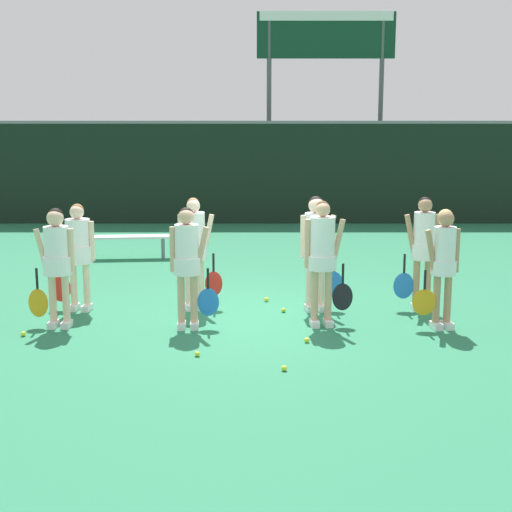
% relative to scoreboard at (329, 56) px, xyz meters
% --- Properties ---
extents(ground_plane, '(140.00, 140.00, 0.00)m').
position_rel_scoreboard_xyz_m(ground_plane, '(-2.11, -11.72, -4.70)').
color(ground_plane, '#26724C').
extents(fence_windscreen, '(60.00, 0.08, 2.81)m').
position_rel_scoreboard_xyz_m(fence_windscreen, '(-2.11, -1.98, -3.28)').
color(fence_windscreen, black).
rests_on(fence_windscreen, ground_plane).
extents(scoreboard, '(4.06, 0.15, 5.94)m').
position_rel_scoreboard_xyz_m(scoreboard, '(0.00, 0.00, 0.00)').
color(scoreboard, '#515156').
rests_on(scoreboard, ground_plane).
extents(bench_courtside, '(1.93, 0.51, 0.47)m').
position_rel_scoreboard_xyz_m(bench_courtside, '(-4.76, -7.17, -4.29)').
color(bench_courtside, silver).
rests_on(bench_courtside, ground_plane).
extents(player_0, '(0.66, 0.38, 1.64)m').
position_rel_scoreboard_xyz_m(player_0, '(-4.74, -12.21, -3.73)').
color(player_0, beige).
rests_on(player_0, ground_plane).
extents(player_1, '(0.65, 0.37, 1.66)m').
position_rel_scoreboard_xyz_m(player_1, '(-2.97, -12.27, -3.72)').
color(player_1, tan).
rests_on(player_1, ground_plane).
extents(player_2, '(0.67, 0.39, 1.73)m').
position_rel_scoreboard_xyz_m(player_2, '(-1.15, -12.15, -3.67)').
color(player_2, tan).
rests_on(player_2, ground_plane).
extents(player_3, '(0.63, 0.34, 1.63)m').
position_rel_scoreboard_xyz_m(player_3, '(0.47, -12.27, -3.74)').
color(player_3, tan).
rests_on(player_3, ground_plane).
extents(player_4, '(0.70, 0.41, 1.60)m').
position_rel_scoreboard_xyz_m(player_4, '(-4.68, -11.32, -3.76)').
color(player_4, beige).
rests_on(player_4, ground_plane).
extents(player_5, '(0.65, 0.38, 1.68)m').
position_rel_scoreboard_xyz_m(player_5, '(-2.96, -11.26, -3.71)').
color(player_5, beige).
rests_on(player_5, ground_plane).
extents(player_6, '(0.65, 0.38, 1.71)m').
position_rel_scoreboard_xyz_m(player_6, '(-1.17, -11.34, -3.67)').
color(player_6, beige).
rests_on(player_6, ground_plane).
extents(player_7, '(0.65, 0.35, 1.70)m').
position_rel_scoreboard_xyz_m(player_7, '(0.41, -11.31, -3.70)').
color(player_7, tan).
rests_on(player_7, ground_plane).
extents(tennis_ball_0, '(0.07, 0.07, 0.07)m').
position_rel_scoreboard_xyz_m(tennis_ball_0, '(-1.64, -11.45, -4.67)').
color(tennis_ball_0, '#CCE033').
rests_on(tennis_ball_0, ground_plane).
extents(tennis_ball_1, '(0.06, 0.06, 0.06)m').
position_rel_scoreboard_xyz_m(tennis_ball_1, '(-2.76, -13.47, -4.67)').
color(tennis_ball_1, '#CCE033').
rests_on(tennis_ball_1, ground_plane).
extents(tennis_ball_2, '(0.07, 0.07, 0.07)m').
position_rel_scoreboard_xyz_m(tennis_ball_2, '(-1.40, -12.93, -4.67)').
color(tennis_ball_2, '#CCE033').
rests_on(tennis_ball_2, ground_plane).
extents(tennis_ball_3, '(0.07, 0.07, 0.07)m').
position_rel_scoreboard_xyz_m(tennis_ball_3, '(-1.89, -10.80, -4.66)').
color(tennis_ball_3, '#CCE033').
rests_on(tennis_ball_3, ground_plane).
extents(tennis_ball_4, '(0.07, 0.07, 0.07)m').
position_rel_scoreboard_xyz_m(tennis_ball_4, '(-5.11, -12.65, -4.67)').
color(tennis_ball_4, '#CCE033').
rests_on(tennis_ball_4, ground_plane).
extents(tennis_ball_5, '(0.06, 0.06, 0.06)m').
position_rel_scoreboard_xyz_m(tennis_ball_5, '(-1.73, -13.98, -4.67)').
color(tennis_ball_5, '#CCE033').
rests_on(tennis_ball_5, ground_plane).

